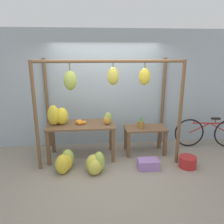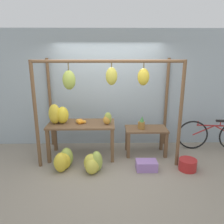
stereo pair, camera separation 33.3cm
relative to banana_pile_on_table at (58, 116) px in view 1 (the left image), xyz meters
The scene contains 14 objects.
ground_plane 1.57m from the banana_pile_on_table, 29.24° to the right, with size 20.00×20.00×0.00m, color gray.
shop_wall_back 1.37m from the banana_pile_on_table, 34.47° to the left, with size 8.00×0.08×2.80m.
stall_awning 1.19m from the banana_pile_on_table, 11.61° to the right, with size 2.90×1.24×2.14m.
display_table_main 0.58m from the banana_pile_on_table, ahead, with size 1.44×0.70×0.78m.
display_table_side 1.99m from the banana_pile_on_table, ahead, with size 0.93×0.51×0.62m.
banana_pile_on_table is the anchor object (origin of this frame).
orange_pile 0.49m from the banana_pile_on_table, ahead, with size 0.23×0.20×0.09m.
pineapple_cluster 1.83m from the banana_pile_on_table, ahead, with size 0.14×0.20×0.30m.
banana_pile_ground_left 1.00m from the banana_pile_on_table, 74.30° to the right, with size 0.43×0.57×0.41m.
banana_pile_ground_right 1.31m from the banana_pile_on_table, 41.32° to the right, with size 0.40×0.48×0.42m.
fruit_crate_white 2.13m from the banana_pile_on_table, 19.13° to the right, with size 0.41×0.27×0.19m.
blue_bucket 2.86m from the banana_pile_on_table, 13.77° to the right, with size 0.35×0.35×0.22m.
parked_bicycle 3.63m from the banana_pile_on_table, ahead, with size 1.66×0.23×0.75m.
papaya_pile 1.06m from the banana_pile_on_table, ahead, with size 0.21×0.19×0.26m.
Camera 1 is at (-0.33, -3.91, 2.28)m, focal length 35.00 mm.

